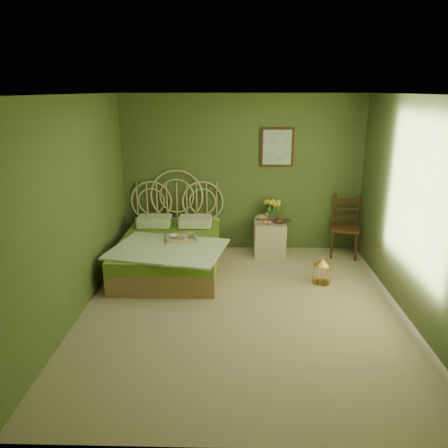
{
  "coord_description": "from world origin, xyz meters",
  "views": [
    {
      "loc": [
        -0.11,
        -4.96,
        2.65
      ],
      "look_at": [
        -0.26,
        1.0,
        0.81
      ],
      "focal_mm": 35.0,
      "sensor_mm": 36.0,
      "label": 1
    }
  ],
  "objects_px": {
    "bed": "(170,250)",
    "birdcage": "(322,271)",
    "chair": "(344,222)",
    "nightstand": "(270,234)"
  },
  "relations": [
    {
      "from": "chair",
      "to": "birdcage",
      "type": "xyz_separation_m",
      "value": [
        -0.57,
        -1.19,
        -0.38
      ]
    },
    {
      "from": "nightstand",
      "to": "birdcage",
      "type": "xyz_separation_m",
      "value": [
        0.65,
        -1.16,
        -0.17
      ]
    },
    {
      "from": "nightstand",
      "to": "chair",
      "type": "bearing_deg",
      "value": 1.32
    },
    {
      "from": "bed",
      "to": "nightstand",
      "type": "xyz_separation_m",
      "value": [
        1.57,
        0.67,
        0.06
      ]
    },
    {
      "from": "chair",
      "to": "birdcage",
      "type": "distance_m",
      "value": 1.37
    },
    {
      "from": "nightstand",
      "to": "birdcage",
      "type": "bearing_deg",
      "value": -60.52
    },
    {
      "from": "bed",
      "to": "birdcage",
      "type": "xyz_separation_m",
      "value": [
        2.23,
        -0.49,
        -0.12
      ]
    },
    {
      "from": "birdcage",
      "to": "nightstand",
      "type": "bearing_deg",
      "value": 119.48
    },
    {
      "from": "chair",
      "to": "birdcage",
      "type": "relative_size",
      "value": 2.7
    },
    {
      "from": "bed",
      "to": "chair",
      "type": "height_order",
      "value": "bed"
    }
  ]
}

